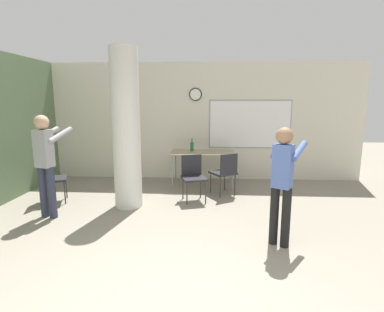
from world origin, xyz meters
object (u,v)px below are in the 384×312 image
at_px(bottle_on_table, 192,146).
at_px(person_watching_back, 46,158).
at_px(chair_table_front, 193,174).
at_px(chair_table_right, 225,171).
at_px(person_playing_side, 283,177).
at_px(folding_table, 202,154).
at_px(chair_by_left_wall, 50,176).

relative_size(bottle_on_table, person_watching_back, 0.17).
bearing_deg(chair_table_front, chair_table_right, 29.34).
distance_m(chair_table_front, person_playing_side, 2.20).
relative_size(chair_table_front, person_watching_back, 0.52).
distance_m(folding_table, person_playing_side, 3.03).
bearing_deg(person_watching_back, folding_table, 39.59).
relative_size(chair_table_right, person_watching_back, 0.52).
bearing_deg(chair_by_left_wall, chair_table_right, 11.05).
distance_m(bottle_on_table, person_watching_back, 3.07).
relative_size(bottle_on_table, person_playing_side, 0.18).
xyz_separation_m(chair_table_right, person_watching_back, (-2.95, -1.34, 0.48)).
xyz_separation_m(person_watching_back, person_playing_side, (3.58, -0.77, -0.06)).
xyz_separation_m(bottle_on_table, person_playing_side, (1.35, -2.87, 0.04)).
distance_m(person_watching_back, person_playing_side, 3.67).
height_order(bottle_on_table, chair_table_right, bottle_on_table).
relative_size(chair_table_front, chair_table_right, 1.00).
bearing_deg(chair_table_front, person_playing_side, -54.36).
xyz_separation_m(bottle_on_table, chair_table_front, (0.09, -1.12, -0.37)).
xyz_separation_m(folding_table, person_playing_side, (1.11, -2.81, 0.21)).
height_order(folding_table, person_playing_side, person_playing_side).
distance_m(folding_table, chair_table_front, 1.09).
distance_m(folding_table, person_watching_back, 3.22).
height_order(bottle_on_table, person_watching_back, person_watching_back).
relative_size(chair_by_left_wall, chair_table_right, 1.00).
bearing_deg(chair_by_left_wall, person_playing_side, -20.40).
height_order(bottle_on_table, chair_table_front, bottle_on_table).
relative_size(bottle_on_table, chair_table_front, 0.33).
bearing_deg(chair_table_right, chair_table_front, -150.66).
bearing_deg(person_watching_back, bottle_on_table, 43.28).
height_order(folding_table, chair_table_front, chair_table_front).
bearing_deg(person_watching_back, chair_table_right, 24.45).
bearing_deg(chair_by_left_wall, person_watching_back, -63.13).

